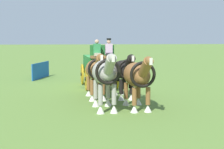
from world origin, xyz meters
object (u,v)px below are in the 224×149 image
object	(u,v)px
draft_horse_rear_near	(124,71)
draft_horse_rear_off	(96,71)
draft_horse_lead_off	(105,74)
show_wagon	(99,66)
draft_horse_lead_near	(137,76)

from	to	relation	value
draft_horse_rear_near	draft_horse_rear_off	world-z (taller)	draft_horse_rear_off
draft_horse_rear_off	draft_horse_lead_off	bearing A→B (deg)	3.46
draft_horse_rear_near	draft_horse_lead_off	xyz separation A→B (m)	(2.66, -1.14, 0.14)
show_wagon	draft_horse_lead_off	xyz separation A→B (m)	(6.30, -0.27, 0.21)
draft_horse_rear_near	draft_horse_lead_off	world-z (taller)	draft_horse_lead_off
draft_horse_rear_near	draft_horse_lead_near	size ratio (longest dim) A/B	1.03
show_wagon	draft_horse_rear_near	xyz separation A→B (m)	(3.64, 0.87, 0.07)
show_wagon	draft_horse_rear_near	size ratio (longest dim) A/B	1.86
draft_horse_rear_off	draft_horse_lead_off	size ratio (longest dim) A/B	1.02
show_wagon	draft_horse_lead_near	distance (m)	6.30
draft_horse_rear_off	draft_horse_lead_near	xyz separation A→B (m)	(2.51, 1.45, 0.02)
draft_horse_rear_near	draft_horse_lead_near	distance (m)	2.58
draft_horse_lead_near	draft_horse_lead_off	xyz separation A→B (m)	(0.08, -1.30, 0.10)
draft_horse_rear_near	draft_horse_lead_near	xyz separation A→B (m)	(2.58, 0.16, 0.05)
draft_horse_lead_near	draft_horse_lead_off	distance (m)	1.30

